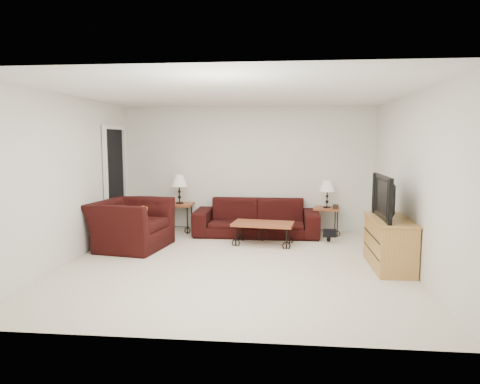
% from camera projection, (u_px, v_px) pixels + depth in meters
% --- Properties ---
extents(ground, '(5.00, 5.00, 0.00)m').
position_uv_depth(ground, '(235.00, 264.00, 6.50)').
color(ground, beige).
rests_on(ground, ground).
extents(wall_back, '(5.00, 0.02, 2.50)m').
position_uv_depth(wall_back, '(249.00, 169.00, 8.82)').
color(wall_back, silver).
rests_on(wall_back, ground).
extents(wall_front, '(5.00, 0.02, 2.50)m').
position_uv_depth(wall_front, '(205.00, 207.00, 3.88)').
color(wall_front, silver).
rests_on(wall_front, ground).
extents(wall_left, '(0.02, 5.00, 2.50)m').
position_uv_depth(wall_left, '(71.00, 179.00, 6.60)').
color(wall_left, silver).
rests_on(wall_left, ground).
extents(wall_right, '(0.02, 5.00, 2.50)m').
position_uv_depth(wall_right, '(413.00, 182.00, 6.11)').
color(wall_right, silver).
rests_on(wall_right, ground).
extents(ceiling, '(5.00, 5.00, 0.00)m').
position_uv_depth(ceiling, '(235.00, 93.00, 6.20)').
color(ceiling, white).
rests_on(ceiling, wall_back).
extents(doorway, '(0.08, 0.94, 2.04)m').
position_uv_depth(doorway, '(115.00, 183.00, 8.25)').
color(doorway, black).
rests_on(doorway, ground).
extents(sofa, '(2.38, 0.93, 0.69)m').
position_uv_depth(sofa, '(257.00, 218.00, 8.44)').
color(sofa, black).
rests_on(sofa, ground).
extents(side_table_left, '(0.53, 0.53, 0.57)m').
position_uv_depth(side_table_left, '(180.00, 218.00, 8.77)').
color(side_table_left, brown).
rests_on(side_table_left, ground).
extents(side_table_right, '(0.56, 0.56, 0.53)m').
position_uv_depth(side_table_right, '(327.00, 221.00, 8.49)').
color(side_table_right, brown).
rests_on(side_table_right, ground).
extents(lamp_left, '(0.33, 0.33, 0.57)m').
position_uv_depth(lamp_left, '(179.00, 189.00, 8.71)').
color(lamp_left, black).
rests_on(lamp_left, side_table_left).
extents(lamp_right, '(0.35, 0.35, 0.53)m').
position_uv_depth(lamp_right, '(327.00, 194.00, 8.43)').
color(lamp_right, black).
rests_on(lamp_right, side_table_right).
extents(photo_frame_left, '(0.12, 0.04, 0.10)m').
position_uv_depth(photo_frame_left, '(170.00, 202.00, 8.60)').
color(photo_frame_left, black).
rests_on(photo_frame_left, side_table_left).
extents(photo_frame_right, '(0.10, 0.05, 0.09)m').
position_uv_depth(photo_frame_right, '(336.00, 207.00, 8.29)').
color(photo_frame_right, black).
rests_on(photo_frame_right, side_table_right).
extents(coffee_table, '(1.12, 0.70, 0.39)m').
position_uv_depth(coffee_table, '(263.00, 234.00, 7.69)').
color(coffee_table, brown).
rests_on(coffee_table, ground).
extents(armchair, '(1.29, 1.42, 0.82)m').
position_uv_depth(armchair, '(131.00, 224.00, 7.43)').
color(armchair, black).
rests_on(armchair, ground).
extents(throw_pillow, '(0.16, 0.38, 0.37)m').
position_uv_depth(throw_pillow, '(139.00, 219.00, 7.36)').
color(throw_pillow, '#C45019').
rests_on(throw_pillow, armchair).
extents(tv_stand, '(0.50, 1.20, 0.72)m').
position_uv_depth(tv_stand, '(389.00, 243.00, 6.30)').
color(tv_stand, tan).
rests_on(tv_stand, ground).
extents(television, '(0.14, 1.08, 0.62)m').
position_uv_depth(television, '(390.00, 197.00, 6.22)').
color(television, black).
rests_on(television, tv_stand).
extents(backpack, '(0.39, 0.33, 0.46)m').
position_uv_depth(backpack, '(329.00, 229.00, 7.89)').
color(backpack, black).
rests_on(backpack, ground).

